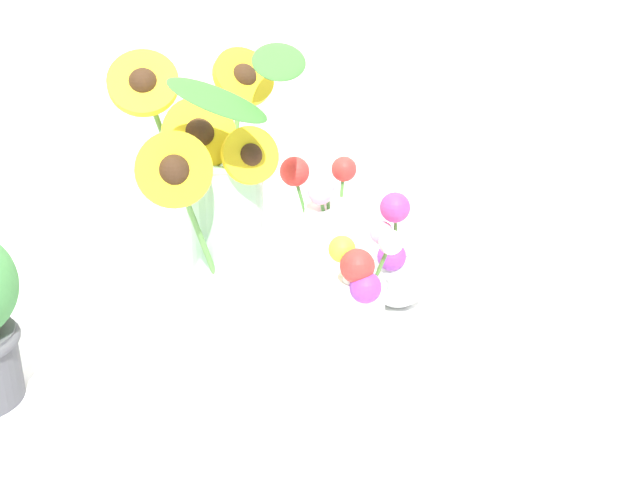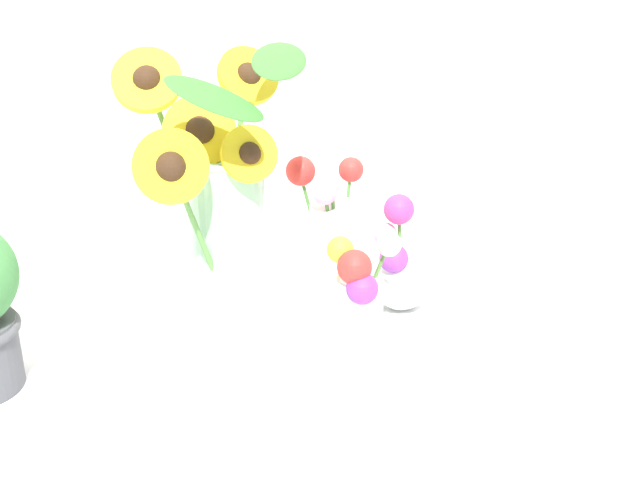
% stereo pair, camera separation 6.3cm
% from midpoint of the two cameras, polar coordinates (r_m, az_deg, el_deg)
% --- Properties ---
extents(ground_plane, '(6.00, 6.00, 0.00)m').
position_cam_midpoint_polar(ground_plane, '(1.13, 4.57, -9.11)').
color(ground_plane, silver).
extents(serving_tray, '(0.46, 0.46, 0.02)m').
position_cam_midpoint_polar(serving_tray, '(1.20, 1.51, -6.04)').
color(serving_tray, white).
rests_on(serving_tray, ground_plane).
extents(mason_jar_sunflowers, '(0.26, 0.22, 0.37)m').
position_cam_midpoint_polar(mason_jar_sunflowers, '(1.13, -4.65, 1.89)').
color(mason_jar_sunflowers, '#99CC9E').
rests_on(mason_jar_sunflowers, serving_tray).
extents(vase_small_center, '(0.09, 0.08, 0.16)m').
position_cam_midpoint_polar(vase_small_center, '(1.12, 4.08, -3.58)').
color(vase_small_center, white).
rests_on(vase_small_center, serving_tray).
extents(vase_bulb_right, '(0.08, 0.08, 0.16)m').
position_cam_midpoint_polar(vase_bulb_right, '(1.23, 6.57, -1.85)').
color(vase_bulb_right, white).
rests_on(vase_bulb_right, serving_tray).
extents(vase_small_back, '(0.12, 0.09, 0.19)m').
position_cam_midpoint_polar(vase_small_back, '(1.27, 2.33, 0.45)').
color(vase_small_back, white).
rests_on(vase_small_back, serving_tray).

